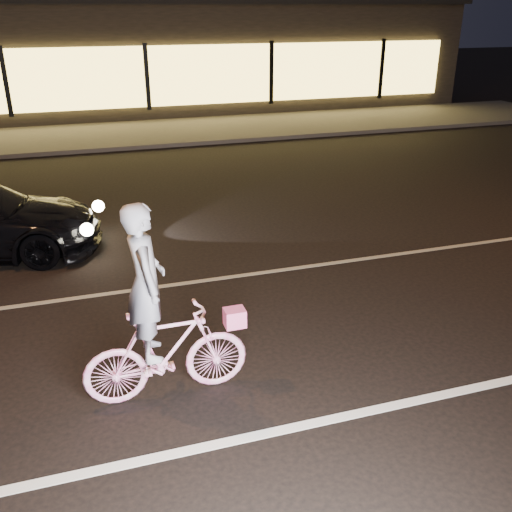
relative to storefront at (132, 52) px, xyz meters
name	(u,v)px	position (x,y,z in m)	size (l,w,h in m)	color
ground	(314,337)	(0.00, -18.97, -2.15)	(90.00, 90.00, 0.00)	black
lane_stripe_near	(371,411)	(0.00, -20.47, -2.14)	(60.00, 0.12, 0.01)	silver
lane_stripe_far	(264,272)	(0.00, -16.97, -2.14)	(60.00, 0.10, 0.01)	gray
sidewalk	(158,132)	(0.00, -5.97, -2.09)	(30.00, 4.00, 0.12)	#383533
storefront	(132,52)	(0.00, 0.00, 0.00)	(25.40, 8.42, 4.20)	black
cyclist	(161,332)	(-1.98, -19.55, -1.37)	(1.74, 0.60, 2.19)	#E62E95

